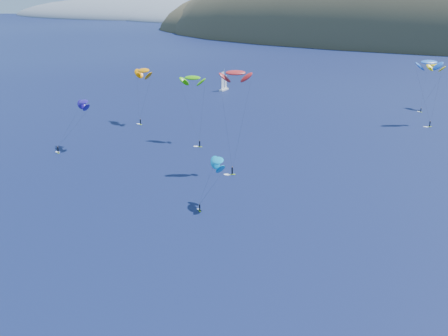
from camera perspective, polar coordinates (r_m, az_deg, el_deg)
headland at (r=944.48m, az=-7.09°, el=13.37°), size 460.00×250.00×60.00m
sailboat at (r=292.39m, az=-0.02°, el=7.27°), size 7.92×6.90×10.02m
kitesurfer_1 at (r=225.33m, az=-7.38°, el=8.82°), size 10.77×10.33×21.12m
kitesurfer_3 at (r=197.70m, az=-2.90°, el=8.22°), size 12.01×11.20×21.95m
kitesurfer_4 at (r=232.01m, az=18.26°, el=9.17°), size 10.33×11.02×24.29m
kitesurfer_5 at (r=138.48m, az=-0.58°, el=0.67°), size 7.72×10.36×12.57m
kitesurfer_9 at (r=162.86m, az=1.07°, el=8.67°), size 8.90×9.45×28.27m
kitesurfer_10 at (r=193.19m, az=-12.73°, el=5.90°), size 8.69×14.31×16.10m
kitesurfer_11 at (r=262.70m, az=18.84°, el=8.89°), size 8.95×15.36×19.31m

